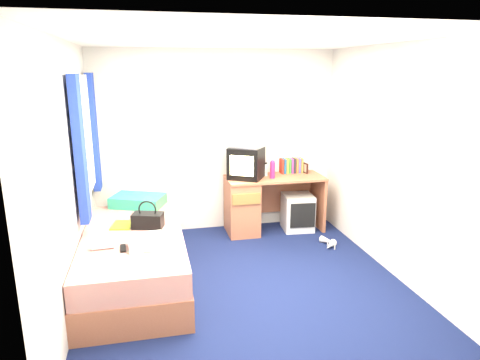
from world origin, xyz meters
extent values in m
plane|color=#0C1438|center=(0.00, 0.00, 0.00)|extent=(3.40, 3.40, 0.00)
plane|color=white|center=(0.00, 0.00, 2.40)|extent=(3.40, 3.40, 0.00)
plane|color=silver|center=(0.00, 1.70, 1.20)|extent=(3.20, 0.00, 3.20)
plane|color=silver|center=(0.00, -1.70, 1.20)|extent=(3.20, 0.00, 3.20)
plane|color=silver|center=(-1.60, 0.00, 1.20)|extent=(0.00, 3.40, 3.40)
plane|color=silver|center=(1.60, 0.00, 1.20)|extent=(0.00, 3.40, 3.40)
cube|color=#A86446|center=(-1.10, 0.27, 0.15)|extent=(1.00, 2.00, 0.30)
cube|color=olive|center=(-0.60, -0.13, 0.16)|extent=(0.02, 0.70, 0.18)
cube|color=silver|center=(-1.10, 0.27, 0.42)|extent=(0.98, 1.98, 0.24)
cube|color=teal|center=(-1.05, 1.19, 0.61)|extent=(0.70, 0.58, 0.13)
cube|color=#A86446|center=(0.73, 1.42, 0.73)|extent=(1.30, 0.55, 0.03)
cube|color=#A86446|center=(0.28, 1.42, 0.36)|extent=(0.40, 0.52, 0.72)
cube|color=#A86446|center=(1.36, 1.42, 0.36)|extent=(0.04, 0.52, 0.72)
cube|color=#A86446|center=(0.98, 1.67, 0.45)|extent=(0.78, 0.03, 0.55)
cube|color=silver|center=(1.05, 1.38, 0.25)|extent=(0.43, 0.43, 0.49)
cube|color=black|center=(0.34, 1.44, 0.96)|extent=(0.55, 0.54, 0.41)
cube|color=#F4E39A|center=(0.25, 1.27, 0.96)|extent=(0.28, 0.17, 0.26)
cube|color=#B0B1B3|center=(0.34, 1.44, 1.20)|extent=(0.50, 0.48, 0.08)
cube|color=maroon|center=(0.88, 1.60, 0.85)|extent=(0.03, 0.13, 0.20)
cube|color=navy|center=(0.92, 1.60, 0.85)|extent=(0.03, 0.13, 0.20)
cube|color=gold|center=(0.95, 1.60, 0.85)|extent=(0.03, 0.13, 0.20)
cube|color=#337F33|center=(0.99, 1.60, 0.85)|extent=(0.03, 0.13, 0.20)
cube|color=#7F337F|center=(1.02, 1.60, 0.85)|extent=(0.03, 0.13, 0.20)
cube|color=#262626|center=(1.06, 1.60, 0.85)|extent=(0.03, 0.13, 0.20)
cube|color=#B26633|center=(1.09, 1.60, 0.85)|extent=(0.03, 0.13, 0.20)
cube|color=#4C4C99|center=(1.13, 1.60, 0.85)|extent=(0.03, 0.13, 0.20)
cube|color=olive|center=(1.16, 1.60, 0.85)|extent=(0.03, 0.13, 0.20)
cube|color=black|center=(1.21, 1.54, 0.82)|extent=(0.04, 0.12, 0.14)
cylinder|color=#E11F5B|center=(0.68, 1.36, 0.86)|extent=(0.08, 0.08, 0.21)
cylinder|color=silver|center=(0.63, 1.50, 0.83)|extent=(0.05, 0.05, 0.16)
cube|color=black|center=(-0.94, 0.42, 0.62)|extent=(0.35, 0.26, 0.16)
torus|color=black|center=(-0.94, 0.42, 0.74)|extent=(0.19, 0.07, 0.19)
cube|color=white|center=(-0.97, -0.09, 0.59)|extent=(0.34, 0.29, 0.11)
cube|color=#E2FD1C|center=(-1.21, 0.53, 0.55)|extent=(0.26, 0.31, 0.01)
cylinder|color=white|center=(-1.35, -0.05, 0.58)|extent=(0.20, 0.08, 0.07)
cube|color=gold|center=(-1.02, -0.19, 0.55)|extent=(0.23, 0.09, 0.01)
cube|color=black|center=(-1.18, -0.10, 0.55)|extent=(0.06, 0.16, 0.02)
cube|color=silver|center=(-1.58, 0.90, 1.45)|extent=(0.02, 0.90, 1.10)
cube|color=white|center=(-1.57, 0.90, 2.04)|extent=(0.06, 1.06, 0.08)
cube|color=white|center=(-1.57, 0.90, 0.86)|extent=(0.06, 1.06, 0.08)
cube|color=navy|center=(-1.53, 0.31, 1.40)|extent=(0.08, 0.24, 1.40)
cube|color=navy|center=(-1.53, 1.49, 1.40)|extent=(0.08, 0.24, 1.40)
cone|color=silver|center=(1.26, 0.79, 0.04)|extent=(0.20, 0.23, 0.09)
cone|color=silver|center=(1.22, 0.66, 0.04)|extent=(0.22, 0.22, 0.09)
camera|label=1|loc=(-0.91, -3.87, 2.14)|focal=32.00mm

